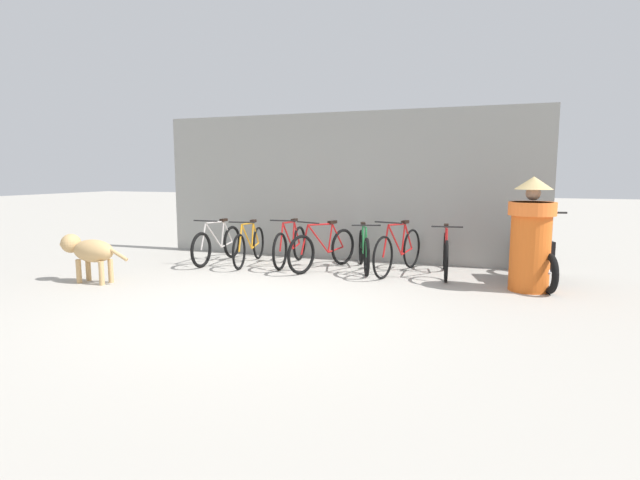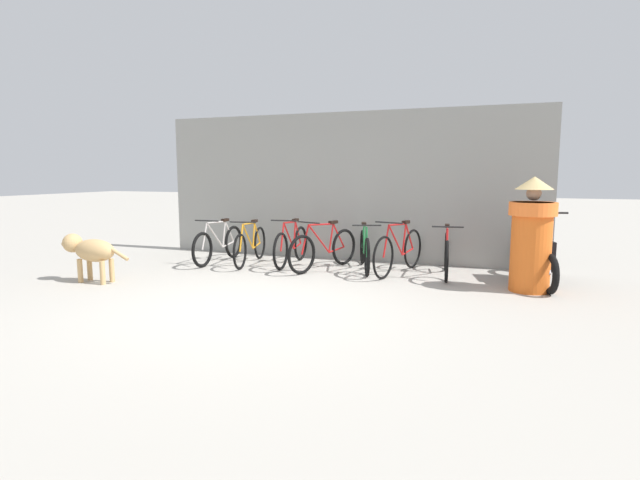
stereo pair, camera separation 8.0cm
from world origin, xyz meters
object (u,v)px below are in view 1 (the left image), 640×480
at_px(bicycle_4, 364,250).
at_px(person_in_robes, 531,234).
at_px(bicycle_1, 249,246).
at_px(bicycle_2, 290,246).
at_px(bicycle_6, 446,254).
at_px(bicycle_3, 323,249).
at_px(stray_dog, 88,251).
at_px(bicycle_5, 398,251).
at_px(bicycle_0, 218,244).
at_px(motorcycle, 534,254).

xyz_separation_m(bicycle_4, person_in_robes, (2.51, -0.67, 0.45)).
relative_size(bicycle_1, bicycle_2, 1.03).
relative_size(bicycle_2, bicycle_6, 1.01).
xyz_separation_m(bicycle_3, stray_dog, (-2.90, -2.13, 0.14)).
xyz_separation_m(bicycle_5, stray_dog, (-4.14, -2.25, 0.11)).
xyz_separation_m(bicycle_0, bicycle_5, (3.25, 0.16, 0.03)).
distance_m(bicycle_0, bicycle_4, 2.67).
bearing_deg(bicycle_2, person_in_robes, 76.95).
height_order(bicycle_0, bicycle_2, bicycle_2).
height_order(stray_dog, person_in_robes, person_in_robes).
xyz_separation_m(bicycle_3, bicycle_5, (1.24, 0.11, 0.02)).
bearing_deg(person_in_robes, bicycle_5, -48.82).
relative_size(bicycle_3, bicycle_4, 1.02).
bearing_deg(motorcycle, bicycle_5, -105.07).
bearing_deg(stray_dog, bicycle_1, -125.95).
relative_size(bicycle_5, stray_dog, 1.41).
relative_size(bicycle_1, stray_dog, 1.38).
relative_size(bicycle_0, bicycle_1, 1.01).
relative_size(bicycle_6, person_in_robes, 1.03).
bearing_deg(bicycle_6, bicycle_2, -96.89).
height_order(bicycle_2, stray_dog, bicycle_2).
relative_size(bicycle_5, person_in_robes, 1.10).
xyz_separation_m(bicycle_1, bicycle_5, (2.64, 0.10, 0.03)).
xyz_separation_m(bicycle_5, motorcycle, (2.01, -0.04, 0.07)).
bearing_deg(bicycle_5, bicycle_0, -73.74).
bearing_deg(stray_dog, bicycle_5, -152.43).
relative_size(bicycle_2, bicycle_4, 1.00).
height_order(bicycle_0, bicycle_5, bicycle_5).
relative_size(bicycle_3, bicycle_5, 0.96).
bearing_deg(bicycle_2, bicycle_5, 84.73).
distance_m(bicycle_0, motorcycle, 5.26).
height_order(bicycle_2, bicycle_3, bicycle_3).
distance_m(bicycle_0, bicycle_3, 2.01).
xyz_separation_m(bicycle_6, motorcycle, (1.27, -0.10, 0.10)).
bearing_deg(bicycle_0, stray_dog, -24.00).
relative_size(bicycle_5, bicycle_6, 1.06).
distance_m(bicycle_4, person_in_robes, 2.64).
height_order(bicycle_3, person_in_robes, person_in_robes).
distance_m(bicycle_0, person_in_robes, 5.21).
bearing_deg(bicycle_3, bicycle_1, -70.73).
bearing_deg(bicycle_5, stray_dog, -47.99).
xyz_separation_m(bicycle_2, motorcycle, (3.92, -0.10, 0.09)).
bearing_deg(motorcycle, bicycle_1, -103.25).
bearing_deg(bicycle_3, bicycle_5, 115.07).
height_order(bicycle_1, bicycle_2, bicycle_2).
bearing_deg(person_in_robes, bicycle_1, -37.92).
xyz_separation_m(bicycle_5, bicycle_6, (0.74, 0.06, -0.02)).
distance_m(bicycle_6, stray_dog, 5.40).
bearing_deg(bicycle_3, bicycle_2, -84.63).
distance_m(bicycle_6, person_in_robes, 1.42).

